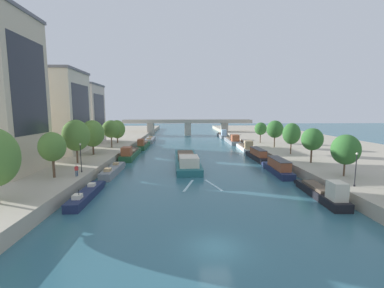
{
  "coord_description": "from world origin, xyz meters",
  "views": [
    {
      "loc": [
        -2.64,
        -19.02,
        10.79
      ],
      "look_at": [
        0.0,
        47.42,
        2.16
      ],
      "focal_mm": 24.06,
      "sensor_mm": 36.0,
      "label": 1
    }
  ],
  "objects_px": {
    "tree_left_third": "(52,147)",
    "moored_boat_right_lone": "(222,135)",
    "moored_boat_left_downstream": "(150,140)",
    "tree_right_third": "(261,129)",
    "tree_left_far": "(93,134)",
    "person_on_quay": "(77,170)",
    "tree_right_second": "(291,134)",
    "tree_left_by_lamp": "(76,135)",
    "moored_boat_left_second": "(143,145)",
    "tree_left_past_mid": "(111,129)",
    "tree_right_midway": "(275,129)",
    "moored_boat_left_lone": "(87,194)",
    "barge_midriver": "(187,160)",
    "moored_boat_left_end": "(131,153)",
    "moored_boat_left_upstream": "(113,170)",
    "tree_right_past_mid": "(312,139)",
    "lamppost_right_bank": "(356,168)",
    "lamppost_left_bank": "(81,156)",
    "moored_boat_right_far": "(232,140)",
    "moored_boat_right_gap_after": "(278,167)",
    "moored_boat_right_midway": "(245,147)",
    "bridge_far": "(188,125)",
    "moored_boat_right_upstream": "(257,155)",
    "tree_left_distant": "(117,129)",
    "moored_boat_right_second": "(322,192)"
  },
  "relations": [
    {
      "from": "tree_left_third",
      "to": "moored_boat_right_lone",
      "type": "bearing_deg",
      "value": 63.55
    },
    {
      "from": "moored_boat_left_downstream",
      "to": "tree_right_third",
      "type": "xyz_separation_m",
      "value": [
        33.78,
        -17.32,
        4.99
      ]
    },
    {
      "from": "tree_left_far",
      "to": "person_on_quay",
      "type": "bearing_deg",
      "value": -78.11
    },
    {
      "from": "tree_right_second",
      "to": "tree_left_by_lamp",
      "type": "bearing_deg",
      "value": -169.12
    },
    {
      "from": "moored_boat_left_second",
      "to": "tree_right_second",
      "type": "relative_size",
      "value": 1.99
    },
    {
      "from": "tree_left_past_mid",
      "to": "tree_right_midway",
      "type": "distance_m",
      "value": 40.84
    },
    {
      "from": "tree_left_past_mid",
      "to": "moored_boat_left_lone",
      "type": "bearing_deg",
      "value": -80.18
    },
    {
      "from": "barge_midriver",
      "to": "moored_boat_left_end",
      "type": "distance_m",
      "value": 15.38
    },
    {
      "from": "moored_boat_left_upstream",
      "to": "tree_right_second",
      "type": "relative_size",
      "value": 1.66
    },
    {
      "from": "tree_right_past_mid",
      "to": "tree_left_past_mid",
      "type": "bearing_deg",
      "value": 153.16
    },
    {
      "from": "tree_left_past_mid",
      "to": "lamppost_right_bank",
      "type": "bearing_deg",
      "value": -42.05
    },
    {
      "from": "tree_right_midway",
      "to": "lamppost_left_bank",
      "type": "bearing_deg",
      "value": -147.08
    },
    {
      "from": "moored_boat_left_downstream",
      "to": "moored_boat_right_lone",
      "type": "xyz_separation_m",
      "value": [
        27.6,
        13.65,
        0.33
      ]
    },
    {
      "from": "lamppost_left_bank",
      "to": "moored_boat_right_far",
      "type": "bearing_deg",
      "value": 55.56
    },
    {
      "from": "moored_boat_left_lone",
      "to": "moored_boat_right_gap_after",
      "type": "bearing_deg",
      "value": 22.28
    },
    {
      "from": "tree_right_second",
      "to": "person_on_quay",
      "type": "relative_size",
      "value": 4.06
    },
    {
      "from": "moored_boat_left_end",
      "to": "tree_left_past_mid",
      "type": "relative_size",
      "value": 2.22
    },
    {
      "from": "moored_boat_right_midway",
      "to": "bridge_far",
      "type": "xyz_separation_m",
      "value": [
        -14.73,
        45.1,
        3.45
      ]
    },
    {
      "from": "moored_boat_right_lone",
      "to": "bridge_far",
      "type": "relative_size",
      "value": 0.25
    },
    {
      "from": "tree_left_past_mid",
      "to": "tree_right_third",
      "type": "distance_m",
      "value": 41.04
    },
    {
      "from": "moored_boat_left_second",
      "to": "moored_boat_left_lone",
      "type": "bearing_deg",
      "value": -90.7
    },
    {
      "from": "moored_boat_right_upstream",
      "to": "tree_left_distant",
      "type": "bearing_deg",
      "value": 151.92
    },
    {
      "from": "moored_boat_left_second",
      "to": "moored_boat_right_midway",
      "type": "xyz_separation_m",
      "value": [
        28.64,
        -5.79,
        -0.04
      ]
    },
    {
      "from": "moored_boat_right_gap_after",
      "to": "tree_right_midway",
      "type": "xyz_separation_m",
      "value": [
        6.73,
        20.4,
        5.09
      ]
    },
    {
      "from": "moored_boat_right_upstream",
      "to": "tree_left_far",
      "type": "bearing_deg",
      "value": -178.24
    },
    {
      "from": "tree_left_third",
      "to": "lamppost_right_bank",
      "type": "bearing_deg",
      "value": -8.39
    },
    {
      "from": "moored_boat_left_downstream",
      "to": "moored_boat_right_gap_after",
      "type": "bearing_deg",
      "value": -59.61
    },
    {
      "from": "tree_left_past_mid",
      "to": "tree_left_distant",
      "type": "xyz_separation_m",
      "value": [
        -0.95,
        9.8,
        -0.74
      ]
    },
    {
      "from": "moored_boat_left_second",
      "to": "bridge_far",
      "type": "relative_size",
      "value": 0.23
    },
    {
      "from": "moored_boat_left_upstream",
      "to": "tree_left_far",
      "type": "distance_m",
      "value": 13.82
    },
    {
      "from": "moored_boat_right_upstream",
      "to": "person_on_quay",
      "type": "bearing_deg",
      "value": -148.15
    },
    {
      "from": "person_on_quay",
      "to": "tree_right_second",
      "type": "bearing_deg",
      "value": 24.51
    },
    {
      "from": "tree_right_past_mid",
      "to": "lamppost_right_bank",
      "type": "xyz_separation_m",
      "value": [
        -1.86,
        -14.33,
        -1.87
      ]
    },
    {
      "from": "tree_left_by_lamp",
      "to": "tree_right_midway",
      "type": "xyz_separation_m",
      "value": [
        41.66,
        18.08,
        -0.34
      ]
    },
    {
      "from": "moored_boat_left_end",
      "to": "moored_boat_left_downstream",
      "type": "bearing_deg",
      "value": 88.53
    },
    {
      "from": "tree_left_past_mid",
      "to": "lamppost_left_bank",
      "type": "bearing_deg",
      "value": -84.64
    },
    {
      "from": "tree_left_third",
      "to": "tree_right_second",
      "type": "xyz_separation_m",
      "value": [
        40.8,
        17.88,
        0.08
      ]
    },
    {
      "from": "moored_boat_right_second",
      "to": "tree_left_far",
      "type": "relative_size",
      "value": 1.54
    },
    {
      "from": "moored_boat_left_second",
      "to": "tree_left_by_lamp",
      "type": "bearing_deg",
      "value": -103.51
    },
    {
      "from": "tree_left_far",
      "to": "moored_boat_right_gap_after",
      "type": "bearing_deg",
      "value": -18.02
    },
    {
      "from": "tree_left_far",
      "to": "lamppost_left_bank",
      "type": "xyz_separation_m",
      "value": [
        3.58,
        -15.91,
        -2.03
      ]
    },
    {
      "from": "moored_boat_right_far",
      "to": "tree_left_distant",
      "type": "relative_size",
      "value": 2.52
    },
    {
      "from": "tree_left_past_mid",
      "to": "moored_boat_left_second",
      "type": "bearing_deg",
      "value": 58.87
    },
    {
      "from": "barge_midriver",
      "to": "lamppost_right_bank",
      "type": "xyz_separation_m",
      "value": [
        20.04,
        -21.54,
        3.05
      ]
    },
    {
      "from": "tree_left_by_lamp",
      "to": "moored_boat_right_lone",
      "type": "bearing_deg",
      "value": 59.28
    },
    {
      "from": "moored_boat_left_second",
      "to": "tree_right_midway",
      "type": "distance_m",
      "value": 36.8
    },
    {
      "from": "moored_boat_left_upstream",
      "to": "tree_left_far",
      "type": "xyz_separation_m",
      "value": [
        -6.86,
        10.71,
        5.41
      ]
    },
    {
      "from": "moored_boat_left_lone",
      "to": "moored_boat_right_midway",
      "type": "xyz_separation_m",
      "value": [
        29.18,
        37.72,
        0.36
      ]
    },
    {
      "from": "moored_boat_left_lone",
      "to": "moored_boat_left_downstream",
      "type": "height_order",
      "value": "moored_boat_left_downstream"
    },
    {
      "from": "moored_boat_left_second",
      "to": "tree_right_third",
      "type": "bearing_deg",
      "value": -3.31
    }
  ]
}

